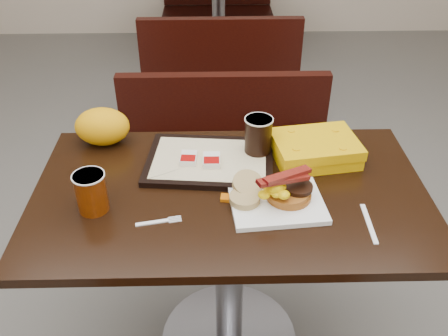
{
  "coord_description": "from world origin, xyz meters",
  "views": [
    {
      "loc": [
        -0.05,
        -1.18,
        1.66
      ],
      "look_at": [
        -0.02,
        0.02,
        0.82
      ],
      "focal_mm": 39.16,
      "sensor_mm": 36.0,
      "label": 1
    }
  ],
  "objects_px": {
    "bench_near_n": "(225,164)",
    "platter": "(277,203)",
    "coffee_cup_far": "(258,135)",
    "table_far": "(219,25)",
    "table_near": "(230,275)",
    "paper_bag": "(102,126)",
    "knife": "(369,223)",
    "clamshell": "(315,149)",
    "hashbrown_sleeve_right": "(212,160)",
    "bench_far_n": "(217,1)",
    "fork": "(152,223)",
    "hashbrown_sleeve_left": "(189,158)",
    "bench_far_s": "(220,63)",
    "pancake_stack": "(289,193)",
    "coffee_cup_near": "(91,192)",
    "tray": "(210,161)"
  },
  "relations": [
    {
      "from": "bench_near_n",
      "to": "clamshell",
      "type": "bearing_deg",
      "value": -61.87
    },
    {
      "from": "bench_near_n",
      "to": "clamshell",
      "type": "distance_m",
      "value": 0.74
    },
    {
      "from": "bench_near_n",
      "to": "fork",
      "type": "distance_m",
      "value": 0.96
    },
    {
      "from": "coffee_cup_near",
      "to": "table_far",
      "type": "bearing_deg",
      "value": 81.58
    },
    {
      "from": "tray",
      "to": "paper_bag",
      "type": "xyz_separation_m",
      "value": [
        -0.37,
        0.14,
        0.06
      ]
    },
    {
      "from": "table_near",
      "to": "bench_near_n",
      "type": "xyz_separation_m",
      "value": [
        0.0,
        0.7,
        -0.02
      ]
    },
    {
      "from": "table_far",
      "to": "bench_far_n",
      "type": "bearing_deg",
      "value": 90.0
    },
    {
      "from": "bench_near_n",
      "to": "bench_far_n",
      "type": "xyz_separation_m",
      "value": [
        0.0,
        2.6,
        0.0
      ]
    },
    {
      "from": "platter",
      "to": "pancake_stack",
      "type": "height_order",
      "value": "pancake_stack"
    },
    {
      "from": "knife",
      "to": "hashbrown_sleeve_right",
      "type": "relative_size",
      "value": 2.21
    },
    {
      "from": "bench_far_n",
      "to": "knife",
      "type": "distance_m",
      "value": 3.51
    },
    {
      "from": "bench_far_s",
      "to": "hashbrown_sleeve_left",
      "type": "relative_size",
      "value": 14.13
    },
    {
      "from": "platter",
      "to": "coffee_cup_near",
      "type": "bearing_deg",
      "value": 175.07
    },
    {
      "from": "bench_near_n",
      "to": "paper_bag",
      "type": "height_order",
      "value": "paper_bag"
    },
    {
      "from": "knife",
      "to": "paper_bag",
      "type": "height_order",
      "value": "paper_bag"
    },
    {
      "from": "table_far",
      "to": "knife",
      "type": "relative_size",
      "value": 7.27
    },
    {
      "from": "fork",
      "to": "coffee_cup_far",
      "type": "relative_size",
      "value": 1.06
    },
    {
      "from": "pancake_stack",
      "to": "bench_near_n",
      "type": "bearing_deg",
      "value": 102.55
    },
    {
      "from": "coffee_cup_far",
      "to": "table_far",
      "type": "bearing_deg",
      "value": 92.31
    },
    {
      "from": "bench_near_n",
      "to": "platter",
      "type": "xyz_separation_m",
      "value": [
        0.13,
        -0.78,
        0.4
      ]
    },
    {
      "from": "fork",
      "to": "knife",
      "type": "distance_m",
      "value": 0.61
    },
    {
      "from": "platter",
      "to": "hashbrown_sleeve_left",
      "type": "relative_size",
      "value": 3.79
    },
    {
      "from": "table_far",
      "to": "fork",
      "type": "relative_size",
      "value": 9.33
    },
    {
      "from": "bench_near_n",
      "to": "paper_bag",
      "type": "distance_m",
      "value": 0.75
    },
    {
      "from": "bench_far_s",
      "to": "clamshell",
      "type": "relative_size",
      "value": 3.7
    },
    {
      "from": "table_near",
      "to": "bench_far_n",
      "type": "distance_m",
      "value": 3.3
    },
    {
      "from": "bench_near_n",
      "to": "table_far",
      "type": "bearing_deg",
      "value": 90.0
    },
    {
      "from": "bench_far_n",
      "to": "fork",
      "type": "xyz_separation_m",
      "value": [
        -0.22,
        -3.45,
        0.39
      ]
    },
    {
      "from": "pancake_stack",
      "to": "hashbrown_sleeve_right",
      "type": "bearing_deg",
      "value": 141.78
    },
    {
      "from": "table_near",
      "to": "clamshell",
      "type": "xyz_separation_m",
      "value": [
        0.29,
        0.17,
        0.41
      ]
    },
    {
      "from": "coffee_cup_near",
      "to": "clamshell",
      "type": "relative_size",
      "value": 0.45
    },
    {
      "from": "platter",
      "to": "pancake_stack",
      "type": "xyz_separation_m",
      "value": [
        0.04,
        0.02,
        0.02
      ]
    },
    {
      "from": "knife",
      "to": "bench_far_n",
      "type": "bearing_deg",
      "value": -171.96
    },
    {
      "from": "fork",
      "to": "clamshell",
      "type": "bearing_deg",
      "value": 20.38
    },
    {
      "from": "knife",
      "to": "clamshell",
      "type": "distance_m",
      "value": 0.35
    },
    {
      "from": "bench_far_n",
      "to": "clamshell",
      "type": "height_order",
      "value": "clamshell"
    },
    {
      "from": "table_near",
      "to": "knife",
      "type": "xyz_separation_m",
      "value": [
        0.38,
        -0.17,
        0.38
      ]
    },
    {
      "from": "table_near",
      "to": "coffee_cup_near",
      "type": "xyz_separation_m",
      "value": [
        -0.4,
        -0.08,
        0.44
      ]
    },
    {
      "from": "clamshell",
      "to": "paper_bag",
      "type": "relative_size",
      "value": 1.45
    },
    {
      "from": "bench_far_n",
      "to": "coffee_cup_near",
      "type": "bearing_deg",
      "value": -96.7
    },
    {
      "from": "hashbrown_sleeve_right",
      "to": "clamshell",
      "type": "relative_size",
      "value": 0.28
    },
    {
      "from": "coffee_cup_near",
      "to": "coffee_cup_far",
      "type": "bearing_deg",
      "value": 28.56
    },
    {
      "from": "bench_far_s",
      "to": "hashbrown_sleeve_left",
      "type": "distance_m",
      "value": 1.82
    },
    {
      "from": "table_near",
      "to": "hashbrown_sleeve_left",
      "type": "height_order",
      "value": "hashbrown_sleeve_left"
    },
    {
      "from": "table_near",
      "to": "paper_bag",
      "type": "bearing_deg",
      "value": 146.83
    },
    {
      "from": "knife",
      "to": "clamshell",
      "type": "height_order",
      "value": "clamshell"
    },
    {
      "from": "table_near",
      "to": "clamshell",
      "type": "height_order",
      "value": "clamshell"
    },
    {
      "from": "table_far",
      "to": "bench_far_n",
      "type": "relative_size",
      "value": 1.2
    },
    {
      "from": "table_near",
      "to": "table_far",
      "type": "bearing_deg",
      "value": 90.0
    },
    {
      "from": "hashbrown_sleeve_right",
      "to": "clamshell",
      "type": "xyz_separation_m",
      "value": [
        0.34,
        0.05,
        0.01
      ]
    }
  ]
}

